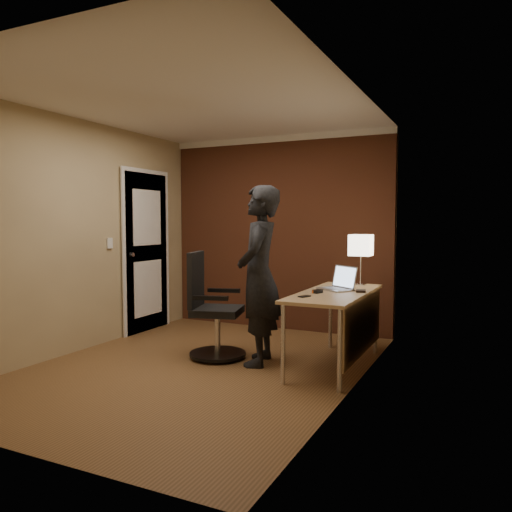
# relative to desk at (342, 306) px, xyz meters

# --- Properties ---
(room) EXTENTS (4.00, 4.00, 4.00)m
(room) POSITION_rel_desk_xyz_m (-1.53, 0.98, 0.77)
(room) COLOR brown
(room) RESTS_ON ground
(desk) EXTENTS (0.60, 1.50, 0.73)m
(desk) POSITION_rel_desk_xyz_m (0.00, 0.00, 0.00)
(desk) COLOR tan
(desk) RESTS_ON ground
(desk_lamp) EXTENTS (0.22, 0.22, 0.54)m
(desk_lamp) POSITION_rel_desk_xyz_m (0.03, 0.58, 0.55)
(desk_lamp) COLOR silver
(desk_lamp) RESTS_ON desk
(laptop) EXTENTS (0.42, 0.40, 0.23)m
(laptop) POSITION_rel_desk_xyz_m (-0.08, 0.17, 0.19)
(laptop) COLOR silver
(laptop) RESTS_ON desk
(mouse) EXTENTS (0.08, 0.11, 0.03)m
(mouse) POSITION_rel_desk_xyz_m (-0.20, -0.15, 0.14)
(mouse) COLOR black
(mouse) RESTS_ON desk
(phone) EXTENTS (0.10, 0.13, 0.01)m
(phone) POSITION_rel_desk_xyz_m (-0.23, -0.42, 0.13)
(phone) COLOR black
(phone) RESTS_ON desk
(wallet) EXTENTS (0.11, 0.13, 0.02)m
(wallet) POSITION_rel_desk_xyz_m (0.16, 0.09, 0.14)
(wallet) COLOR black
(wallet) RESTS_ON desk
(office_chair) EXTENTS (0.59, 0.66, 1.07)m
(office_chair) POSITION_rel_desk_xyz_m (-1.31, -0.23, -0.13)
(office_chair) COLOR black
(office_chair) RESTS_ON ground
(person) EXTENTS (0.57, 0.73, 1.75)m
(person) POSITION_rel_desk_xyz_m (-0.78, -0.21, 0.27)
(person) COLOR black
(person) RESTS_ON ground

